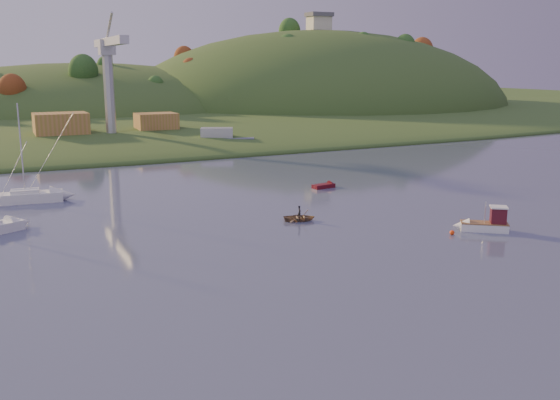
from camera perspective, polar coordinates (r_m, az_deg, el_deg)
name	(u,v)px	position (r m, az deg, el deg)	size (l,w,h in m)	color
far_shore	(50,112)	(250.01, -20.32, 7.55)	(620.00, 220.00, 1.50)	#2F491D
shore_slope	(74,128)	(185.62, -18.32, 6.31)	(640.00, 150.00, 7.00)	#2F491D
hill_center	(86,115)	(231.40, -17.34, 7.44)	(140.00, 120.00, 36.00)	#2F491D
hill_right	(318,110)	(244.64, 3.49, 8.20)	(150.00, 130.00, 60.00)	#2F491D
hilltop_house	(319,21)	(244.55, 3.59, 16.03)	(9.00, 7.00, 6.45)	beige
hillside_trees	(65,122)	(205.39, -19.06, 6.78)	(280.00, 50.00, 32.00)	#1B4D1D
wharf	(124,138)	(144.08, -14.08, 5.49)	(42.00, 16.00, 2.40)	slate
shed_west	(61,124)	(142.70, -19.38, 6.56)	(11.00, 8.00, 4.80)	olive
shed_east	(156,122)	(147.48, -11.24, 7.02)	(9.00, 7.00, 4.00)	olive
dock_crane	(109,65)	(139.06, -15.35, 11.80)	(3.20, 28.00, 20.30)	#B7B7BC
fishing_boat	(481,223)	(69.58, 17.87, -2.06)	(5.63, 4.80, 3.63)	white
sailboat_far	(25,196)	(86.30, -22.26, 0.32)	(9.33, 3.64, 12.62)	silver
canoe	(299,218)	(70.60, 1.79, -1.61)	(2.57, 3.60, 0.75)	#8B6D4D
paddler	(299,214)	(70.51, 1.79, -1.32)	(0.55, 0.36, 1.50)	black
red_tender	(328,185)	(90.09, 4.38, 1.34)	(4.09, 1.93, 1.34)	#520B14
work_vessel	(217,140)	(135.18, -5.78, 5.48)	(16.84, 11.31, 4.08)	#505769
buoy_1	(452,233)	(67.18, 15.46, -2.89)	(0.50, 0.50, 0.50)	#F63C0C
buoy_3	(0,201)	(87.18, -24.23, -0.11)	(0.50, 0.50, 0.50)	#F63C0C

